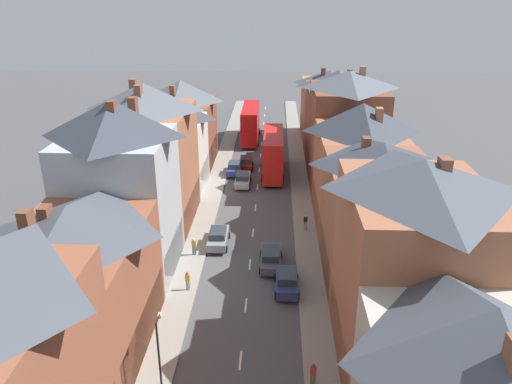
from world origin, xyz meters
name	(u,v)px	position (x,y,z in m)	size (l,w,h in m)	color
pavement_left	(211,199)	(-5.10, 38.00, 0.07)	(2.20, 104.00, 0.14)	gray
pavement_right	(302,200)	(5.10, 38.00, 0.07)	(2.20, 104.00, 0.14)	gray
centre_line_dashes	(255,207)	(0.00, 36.00, 0.01)	(0.14, 97.80, 0.01)	silver
terrace_row_left	(116,212)	(-10.19, 21.13, 6.13)	(8.00, 68.87, 14.58)	brown
terrace_row_right	(365,182)	(10.19, 28.68, 6.03)	(8.00, 80.63, 14.12)	silver
double_decker_bus_lead	(273,153)	(1.79, 46.62, 2.82)	(2.74, 10.80, 5.30)	red
double_decker_bus_mid_street	(250,123)	(-1.81, 61.55, 2.82)	(2.74, 10.80, 5.30)	red
car_near_blue	(246,162)	(-1.80, 48.60, 0.81)	(1.90, 4.21, 1.59)	maroon
car_parked_left_a	(218,237)	(-3.10, 27.34, 0.83)	(1.90, 4.28, 1.65)	gray
car_parked_right_a	(234,168)	(-3.10, 46.30, 0.82)	(1.90, 4.00, 1.63)	navy
car_mid_black	(271,257)	(1.80, 23.85, 0.81)	(1.90, 4.56, 1.60)	#4C515B
car_parked_left_b	(287,281)	(3.10, 20.14, 0.84)	(1.90, 4.06, 1.68)	navy
car_mid_white	(243,179)	(-1.80, 42.49, 0.81)	(1.90, 4.53, 1.60)	#B7BABF
car_far_grey	(273,143)	(1.80, 57.62, 0.81)	(1.90, 3.85, 1.61)	#B7BABF
pedestrian_near_right	(313,374)	(4.48, 9.85, 1.03)	(0.36, 0.22, 1.61)	brown
pedestrian_mid_left	(188,280)	(-4.65, 19.70, 1.03)	(0.36, 0.22, 1.61)	gray
pedestrian_mid_right	(194,246)	(-5.02, 25.26, 1.03)	(0.36, 0.22, 1.61)	#3D4256
pedestrian_far_left	(305,221)	(5.11, 30.56, 1.03)	(0.36, 0.22, 1.61)	gray
street_lamp	(160,355)	(-4.25, 8.57, 3.24)	(0.20, 1.12, 5.50)	black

